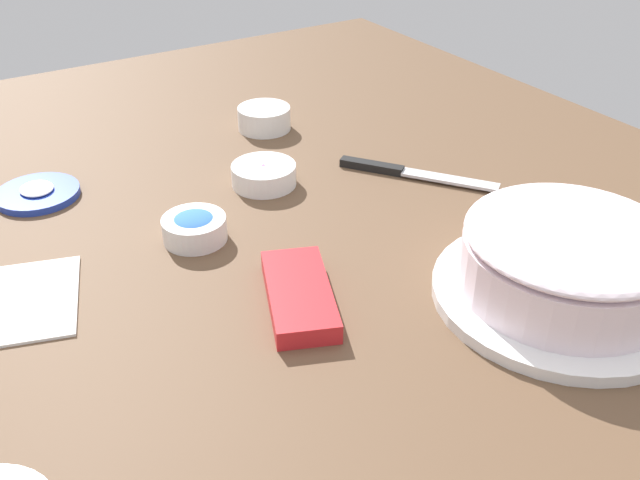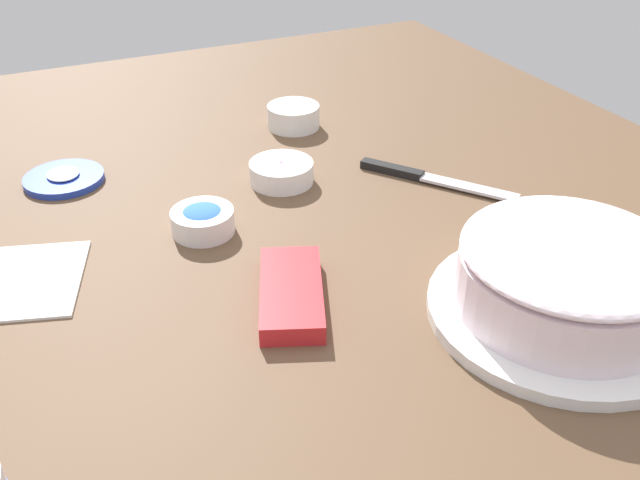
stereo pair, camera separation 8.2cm
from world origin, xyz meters
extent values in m
plane|color=brown|center=(0.00, 0.00, 0.00)|extent=(1.54, 1.54, 0.00)
cylinder|color=white|center=(0.30, 0.29, 0.01)|extent=(0.28, 0.28, 0.01)
cylinder|color=pink|center=(0.30, 0.29, 0.04)|extent=(0.21, 0.21, 0.05)
cylinder|color=white|center=(0.30, 0.29, 0.04)|extent=(0.23, 0.23, 0.06)
ellipsoid|color=white|center=(0.30, 0.29, 0.08)|extent=(0.23, 0.23, 0.03)
cylinder|color=#233DAD|center=(-0.24, -0.14, 0.01)|extent=(0.11, 0.11, 0.01)
ellipsoid|color=white|center=(-0.24, -0.14, 0.01)|extent=(0.05, 0.05, 0.01)
cube|color=silver|center=(0.03, 0.37, 0.01)|extent=(0.13, 0.10, 0.00)
cube|color=black|center=(-0.07, 0.30, 0.01)|extent=(0.09, 0.07, 0.01)
cylinder|color=white|center=(-0.11, 0.14, 0.02)|extent=(0.09, 0.09, 0.03)
cylinder|color=#B251C6|center=(-0.11, 0.14, 0.01)|extent=(0.08, 0.08, 0.01)
ellipsoid|color=#B251C6|center=(-0.11, 0.14, 0.02)|extent=(0.06, 0.06, 0.02)
cylinder|color=white|center=(-0.03, 0.00, 0.02)|extent=(0.08, 0.08, 0.03)
cylinder|color=blue|center=(-0.03, 0.00, 0.02)|extent=(0.07, 0.07, 0.01)
ellipsoid|color=blue|center=(-0.03, 0.00, 0.03)|extent=(0.06, 0.06, 0.02)
cylinder|color=white|center=(-0.29, 0.24, 0.02)|extent=(0.09, 0.09, 0.04)
cylinder|color=pink|center=(-0.29, 0.24, 0.02)|extent=(0.07, 0.07, 0.01)
ellipsoid|color=pink|center=(-0.29, 0.24, 0.03)|extent=(0.06, 0.06, 0.02)
cube|color=red|center=(0.16, 0.04, 0.01)|extent=(0.17, 0.12, 0.02)
cube|color=white|center=(-0.01, -0.23, 0.00)|extent=(0.19, 0.19, 0.01)
camera|label=1|loc=(0.69, -0.26, 0.47)|focal=39.53mm
camera|label=2|loc=(0.73, -0.19, 0.47)|focal=39.53mm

